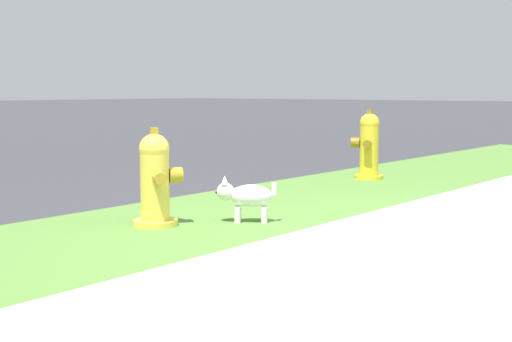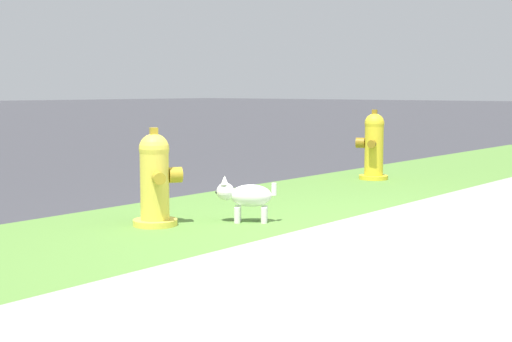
# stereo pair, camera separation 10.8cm
# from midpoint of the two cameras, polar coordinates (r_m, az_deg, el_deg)

# --- Properties ---
(ground_plane) EXTENTS (120.00, 120.00, 0.00)m
(ground_plane) POSITION_cam_midpoint_polar(r_m,az_deg,el_deg) (4.88, 14.99, -5.92)
(ground_plane) COLOR #38383D
(sidewalk_pavement) EXTENTS (18.00, 2.03, 0.01)m
(sidewalk_pavement) POSITION_cam_midpoint_polar(r_m,az_deg,el_deg) (4.88, 14.99, -5.87)
(sidewalk_pavement) COLOR #9E9993
(sidewalk_pavement) RESTS_ON ground
(grass_verge) EXTENTS (18.00, 1.90, 0.01)m
(grass_verge) POSITION_cam_midpoint_polar(r_m,az_deg,el_deg) (5.96, -2.38, -3.42)
(grass_verge) COLOR #568438
(grass_verge) RESTS_ON ground
(fire_hydrant_across_street) EXTENTS (0.38, 0.39, 0.75)m
(fire_hydrant_across_street) POSITION_cam_midpoint_polar(r_m,az_deg,el_deg) (5.44, -7.51, -0.65)
(fire_hydrant_across_street) COLOR yellow
(fire_hydrant_across_street) RESTS_ON ground
(fire_hydrant_at_driveway) EXTENTS (0.40, 0.38, 0.81)m
(fire_hydrant_at_driveway) POSITION_cam_midpoint_polar(r_m,az_deg,el_deg) (8.32, 9.76, 1.99)
(fire_hydrant_at_driveway) COLOR yellow
(fire_hydrant_at_driveway) RESTS_ON ground
(small_white_dog) EXTENTS (0.36, 0.41, 0.36)m
(small_white_dog) POSITION_cam_midpoint_polar(r_m,az_deg,el_deg) (5.55, -0.27, -2.02)
(small_white_dog) COLOR white
(small_white_dog) RESTS_ON ground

